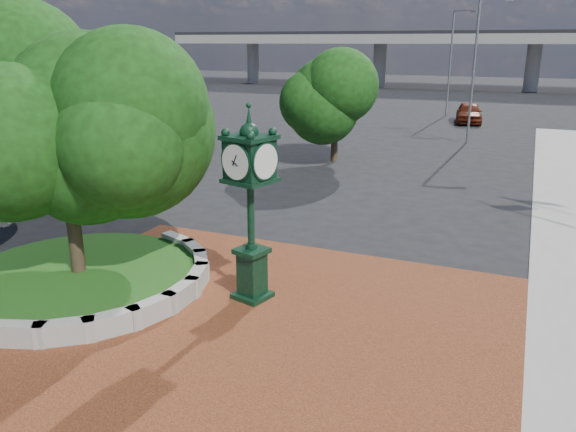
% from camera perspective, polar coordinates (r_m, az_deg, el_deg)
% --- Properties ---
extents(ground, '(200.00, 200.00, 0.00)m').
position_cam_1_polar(ground, '(13.36, -4.16, -10.41)').
color(ground, black).
rests_on(ground, ground).
extents(plaza, '(12.00, 12.00, 0.04)m').
position_cam_1_polar(plaza, '(12.58, -6.29, -12.24)').
color(plaza, maroon).
rests_on(plaza, ground).
extents(planter_wall, '(2.96, 6.77, 0.54)m').
position_cam_1_polar(planter_wall, '(14.58, -13.76, -7.24)').
color(planter_wall, '#9E9B93').
rests_on(planter_wall, ground).
extents(grass_bed, '(6.10, 6.10, 0.40)m').
position_cam_1_polar(grass_bed, '(16.01, -20.38, -5.86)').
color(grass_bed, '#184213').
rests_on(grass_bed, ground).
extents(overpass, '(90.00, 12.00, 7.50)m').
position_cam_1_polar(overpass, '(80.66, 20.06, 16.58)').
color(overpass, '#9E9B93').
rests_on(overpass, ground).
extents(tree_planter, '(5.20, 5.20, 6.33)m').
position_cam_1_polar(tree_planter, '(15.05, -21.78, 6.61)').
color(tree_planter, '#38281C').
rests_on(tree_planter, ground).
extents(tree_street, '(4.40, 4.40, 5.45)m').
position_cam_1_polar(tree_street, '(30.15, 4.83, 11.62)').
color(tree_street, '#38281C').
rests_on(tree_street, ground).
extents(post_clock, '(1.18, 1.18, 4.80)m').
position_cam_1_polar(post_clock, '(13.39, -3.83, 1.82)').
color(post_clock, black).
rests_on(post_clock, ground).
extents(parked_car, '(2.53, 4.95, 1.61)m').
position_cam_1_polar(parked_car, '(47.32, 17.90, 9.96)').
color(parked_car, '#5B1E0D').
rests_on(parked_car, ground).
extents(street_lamp_near, '(1.94, 0.41, 8.67)m').
position_cam_1_polar(street_lamp_near, '(37.46, 18.76, 14.73)').
color(street_lamp_near, slate).
rests_on(street_lamp_near, ground).
extents(street_lamp_far, '(1.91, 0.66, 8.67)m').
position_cam_1_polar(street_lamp_far, '(51.00, 16.43, 15.40)').
color(street_lamp_far, slate).
rests_on(street_lamp_far, ground).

